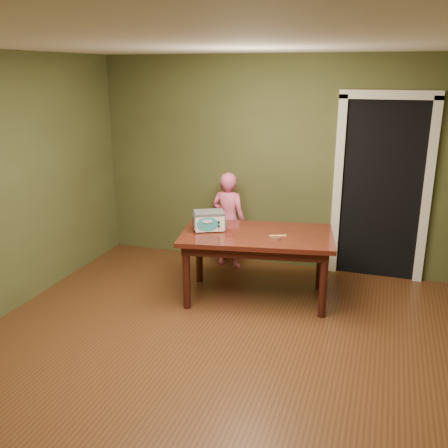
# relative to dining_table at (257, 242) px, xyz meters

# --- Properties ---
(floor) EXTENTS (5.00, 5.00, 0.00)m
(floor) POSITION_rel_dining_table_xyz_m (-0.09, -1.41, -0.65)
(floor) COLOR #543018
(floor) RESTS_ON ground
(room_shell) EXTENTS (4.52, 5.02, 2.61)m
(room_shell) POSITION_rel_dining_table_xyz_m (-0.09, -1.41, 1.06)
(room_shell) COLOR #4B532C
(room_shell) RESTS_ON ground
(doorway) EXTENTS (1.10, 0.66, 2.25)m
(doorway) POSITION_rel_dining_table_xyz_m (1.21, 1.37, 0.41)
(doorway) COLOR black
(doorway) RESTS_ON ground
(dining_table) EXTENTS (1.73, 1.17, 0.75)m
(dining_table) POSITION_rel_dining_table_xyz_m (0.00, 0.00, 0.00)
(dining_table) COLOR #39140C
(dining_table) RESTS_ON floor
(toy_oven) EXTENTS (0.39, 0.35, 0.21)m
(toy_oven) POSITION_rel_dining_table_xyz_m (-0.52, -0.06, 0.21)
(toy_oven) COLOR #4C4F54
(toy_oven) RESTS_ON dining_table
(baking_pan) EXTENTS (0.10, 0.10, 0.02)m
(baking_pan) POSITION_rel_dining_table_xyz_m (0.23, -0.13, 0.11)
(baking_pan) COLOR silver
(baking_pan) RESTS_ON dining_table
(spatula) EXTENTS (0.17, 0.10, 0.01)m
(spatula) POSITION_rel_dining_table_xyz_m (0.23, -0.02, 0.10)
(spatula) COLOR tan
(spatula) RESTS_ON dining_table
(child) EXTENTS (0.48, 0.35, 1.23)m
(child) POSITION_rel_dining_table_xyz_m (-0.57, 0.79, -0.04)
(child) COLOR #E05C84
(child) RESTS_ON floor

